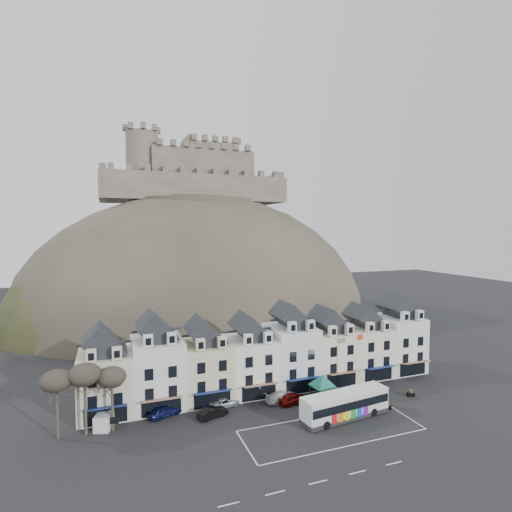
{
  "coord_description": "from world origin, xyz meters",
  "views": [
    {
      "loc": [
        -22.93,
        -39.56,
        24.51
      ],
      "look_at": [
        0.57,
        24.0,
        19.81
      ],
      "focal_mm": 28.0,
      "sensor_mm": 36.0,
      "label": 1
    }
  ],
  "objects_px": {
    "bus_shelter": "(323,381)",
    "car_white": "(282,396)",
    "car_navy": "(165,410)",
    "car_charcoal": "(350,390)",
    "car_black": "(213,412)",
    "flagpole": "(357,359)",
    "white_van": "(106,418)",
    "red_buoy": "(375,401)",
    "car_maroon": "(293,398)",
    "bus": "(345,404)",
    "car_silver": "(224,402)"
  },
  "relations": [
    {
      "from": "flagpole",
      "to": "car_charcoal",
      "type": "relative_size",
      "value": 2.47
    },
    {
      "from": "bus",
      "to": "car_black",
      "type": "distance_m",
      "value": 17.2
    },
    {
      "from": "white_van",
      "to": "car_white",
      "type": "xyz_separation_m",
      "value": [
        23.33,
        -1.3,
        -0.21
      ]
    },
    {
      "from": "bus_shelter",
      "to": "car_maroon",
      "type": "height_order",
      "value": "bus_shelter"
    },
    {
      "from": "bus",
      "to": "car_navy",
      "type": "distance_m",
      "value": 23.51
    },
    {
      "from": "car_black",
      "to": "car_charcoal",
      "type": "xyz_separation_m",
      "value": [
        20.8,
        0.0,
        -0.07
      ]
    },
    {
      "from": "car_navy",
      "to": "red_buoy",
      "type": "bearing_deg",
      "value": -126.88
    },
    {
      "from": "car_navy",
      "to": "car_charcoal",
      "type": "distance_m",
      "value": 26.73
    },
    {
      "from": "bus",
      "to": "car_white",
      "type": "xyz_separation_m",
      "value": [
        -5.63,
        7.31,
        -1.18
      ]
    },
    {
      "from": "bus",
      "to": "flagpole",
      "type": "height_order",
      "value": "flagpole"
    },
    {
      "from": "car_black",
      "to": "flagpole",
      "type": "bearing_deg",
      "value": -108.14
    },
    {
      "from": "car_charcoal",
      "to": "red_buoy",
      "type": "bearing_deg",
      "value": -162.83
    },
    {
      "from": "car_white",
      "to": "car_black",
      "type": "bearing_deg",
      "value": 87.78
    },
    {
      "from": "bus_shelter",
      "to": "car_maroon",
      "type": "xyz_separation_m",
      "value": [
        -4.2,
        0.7,
        -2.23
      ]
    },
    {
      "from": "bus_shelter",
      "to": "car_silver",
      "type": "xyz_separation_m",
      "value": [
        -13.5,
        3.2,
        -2.39
      ]
    },
    {
      "from": "car_silver",
      "to": "car_maroon",
      "type": "relative_size",
      "value": 0.96
    },
    {
      "from": "bus",
      "to": "car_maroon",
      "type": "xyz_separation_m",
      "value": [
        -4.43,
        6.11,
        -1.15
      ]
    },
    {
      "from": "flagpole",
      "to": "car_silver",
      "type": "xyz_separation_m",
      "value": [
        -19.54,
        2.67,
        -4.6
      ]
    },
    {
      "from": "flagpole",
      "to": "car_black",
      "type": "bearing_deg",
      "value": 179.55
    },
    {
      "from": "white_van",
      "to": "car_white",
      "type": "bearing_deg",
      "value": 15.89
    },
    {
      "from": "red_buoy",
      "to": "car_charcoal",
      "type": "distance_m",
      "value": 5.17
    },
    {
      "from": "car_black",
      "to": "car_charcoal",
      "type": "relative_size",
      "value": 1.12
    },
    {
      "from": "bus_shelter",
      "to": "car_white",
      "type": "bearing_deg",
      "value": 154.46
    },
    {
      "from": "car_white",
      "to": "white_van",
      "type": "bearing_deg",
      "value": 78.01
    },
    {
      "from": "red_buoy",
      "to": "car_maroon",
      "type": "distance_m",
      "value": 11.13
    },
    {
      "from": "red_buoy",
      "to": "car_charcoal",
      "type": "xyz_separation_m",
      "value": [
        -0.68,
        5.12,
        -0.33
      ]
    },
    {
      "from": "car_navy",
      "to": "car_silver",
      "type": "distance_m",
      "value": 8.11
    },
    {
      "from": "car_navy",
      "to": "car_maroon",
      "type": "relative_size",
      "value": 1.02
    },
    {
      "from": "car_maroon",
      "to": "car_charcoal",
      "type": "height_order",
      "value": "car_maroon"
    },
    {
      "from": "car_black",
      "to": "car_white",
      "type": "bearing_deg",
      "value": -101.1
    },
    {
      "from": "car_black",
      "to": "car_maroon",
      "type": "distance_m",
      "value": 11.6
    },
    {
      "from": "white_van",
      "to": "car_charcoal",
      "type": "height_order",
      "value": "white_van"
    },
    {
      "from": "red_buoy",
      "to": "flagpole",
      "type": "height_order",
      "value": "flagpole"
    },
    {
      "from": "car_navy",
      "to": "car_silver",
      "type": "relative_size",
      "value": 1.06
    },
    {
      "from": "car_white",
      "to": "red_buoy",
      "type": "bearing_deg",
      "value": -128.5
    },
    {
      "from": "car_navy",
      "to": "car_charcoal",
      "type": "height_order",
      "value": "car_navy"
    },
    {
      "from": "flagpole",
      "to": "car_maroon",
      "type": "height_order",
      "value": "flagpole"
    },
    {
      "from": "red_buoy",
      "to": "car_navy",
      "type": "bearing_deg",
      "value": 164.4
    },
    {
      "from": "flagpole",
      "to": "car_charcoal",
      "type": "distance_m",
      "value": 4.72
    },
    {
      "from": "bus_shelter",
      "to": "red_buoy",
      "type": "relative_size",
      "value": 3.29
    },
    {
      "from": "bus",
      "to": "red_buoy",
      "type": "bearing_deg",
      "value": 3.88
    },
    {
      "from": "bus",
      "to": "car_charcoal",
      "type": "relative_size",
      "value": 3.38
    },
    {
      "from": "car_white",
      "to": "car_maroon",
      "type": "distance_m",
      "value": 1.7
    },
    {
      "from": "car_navy",
      "to": "flagpole",
      "type": "bearing_deg",
      "value": -116.81
    },
    {
      "from": "red_buoy",
      "to": "white_van",
      "type": "relative_size",
      "value": 0.41
    },
    {
      "from": "car_charcoal",
      "to": "car_maroon",
      "type": "bearing_deg",
      "value": 99.62
    },
    {
      "from": "bus_shelter",
      "to": "red_buoy",
      "type": "distance_m",
      "value": 7.48
    },
    {
      "from": "white_van",
      "to": "car_white",
      "type": "distance_m",
      "value": 23.37
    },
    {
      "from": "bus",
      "to": "car_white",
      "type": "bearing_deg",
      "value": 121.23
    },
    {
      "from": "bus",
      "to": "red_buoy",
      "type": "xyz_separation_m",
      "value": [
        5.45,
        0.99,
        -0.97
      ]
    }
  ]
}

